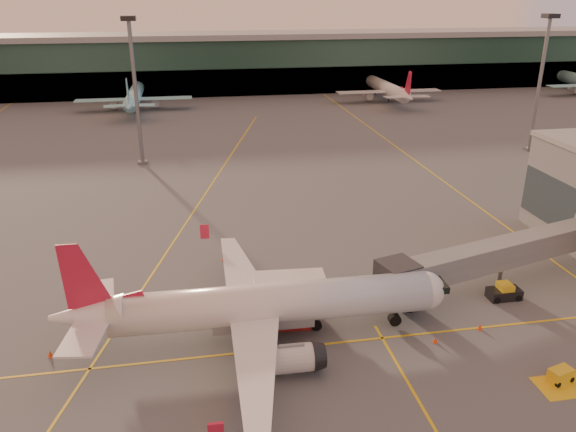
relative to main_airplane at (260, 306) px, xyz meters
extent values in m
plane|color=#4C4F54|center=(5.97, -6.81, -3.46)|extent=(600.00, 600.00, 0.00)
cube|color=yellow|center=(5.97, -1.81, -3.46)|extent=(80.00, 0.25, 0.01)
cube|color=yellow|center=(-4.03, 38.19, -3.46)|extent=(31.30, 115.98, 0.01)
cube|color=yellow|center=(35.97, 63.19, -3.46)|extent=(0.25, 160.00, 0.01)
cube|color=yellow|center=(23.97, -10.81, -3.46)|extent=(6.00, 3.00, 0.01)
cube|color=#19382D|center=(5.97, 135.19, 4.54)|extent=(400.00, 18.00, 16.00)
cube|color=gray|center=(5.97, 135.19, 13.34)|extent=(400.00, 20.00, 1.60)
cube|color=black|center=(5.97, 126.69, 0.54)|extent=(400.00, 1.00, 8.00)
cylinder|color=slate|center=(-14.03, 59.19, 9.04)|extent=(0.70, 0.70, 25.00)
cube|color=black|center=(-14.03, 59.19, 21.74)|extent=(2.40, 2.40, 0.80)
cube|color=slate|center=(-14.03, 59.19, -3.21)|extent=(1.60, 1.60, 0.50)
cylinder|color=slate|center=(60.97, 55.19, 9.04)|extent=(0.70, 0.70, 25.00)
cube|color=black|center=(60.97, 55.19, 21.74)|extent=(2.40, 2.40, 0.80)
cube|color=slate|center=(60.97, 55.19, -3.21)|extent=(1.60, 1.60, 0.50)
cylinder|color=silver|center=(1.21, -0.02, 0.19)|extent=(28.52, 4.13, 3.65)
sphere|color=silver|center=(15.45, -0.26, 0.19)|extent=(3.58, 3.58, 3.58)
cube|color=black|center=(16.49, -0.27, 0.65)|extent=(1.68, 2.40, 0.64)
cone|color=silver|center=(-14.75, 0.25, 0.47)|extent=(6.31, 3.58, 3.47)
cube|color=silver|center=(-14.46, -2.88, 0.56)|extent=(3.83, 6.29, 0.18)
cylinder|color=silver|center=(1.82, -5.59, -1.82)|extent=(3.86, 2.44, 2.38)
cylinder|color=black|center=(-0.91, -2.36, -2.64)|extent=(1.67, 1.31, 1.64)
cylinder|color=black|center=(-0.91, -2.36, -2.14)|extent=(0.33, 0.33, 1.00)
cube|color=silver|center=(-14.35, 3.36, 0.56)|extent=(3.65, 6.22, 0.18)
cylinder|color=silver|center=(2.00, 5.52, -1.82)|extent=(3.86, 2.44, 2.38)
cylinder|color=black|center=(-0.83, 2.39, -2.64)|extent=(1.67, 1.31, 1.64)
cylinder|color=black|center=(-0.83, 2.39, -2.14)|extent=(0.33, 0.33, 1.00)
cube|color=slate|center=(0.17, 0.00, -0.99)|extent=(9.07, 3.07, 1.46)
cylinder|color=black|center=(12.67, -0.21, -2.64)|extent=(1.16, 0.75, 1.15)
cube|color=slate|center=(26.54, 5.40, 0.49)|extent=(27.56, 10.08, 2.70)
cube|color=#2D3035|center=(13.62, 2.21, 0.49)|extent=(4.20, 4.20, 3.00)
cube|color=#2D3035|center=(15.12, 3.11, -2.26)|extent=(1.60, 2.40, 2.40)
cylinder|color=black|center=(15.12, 2.01, -3.06)|extent=(0.80, 0.40, 0.80)
cylinder|color=black|center=(15.12, 4.21, -3.06)|extent=(0.80, 0.40, 0.80)
cylinder|color=slate|center=(26.54, 5.40, -2.13)|extent=(0.50, 0.50, 2.65)
cube|color=#A51B17|center=(3.38, 2.04, -2.61)|extent=(3.80, 2.95, 1.70)
cube|color=silver|center=(3.04, 2.06, 0.05)|extent=(6.74, 3.27, 3.17)
cylinder|color=black|center=(1.25, 0.82, -2.95)|extent=(1.04, 0.46, 1.02)
cylinder|color=black|center=(5.32, 0.55, -2.95)|extent=(1.04, 0.46, 1.02)
cube|color=gold|center=(23.20, -10.15, -2.88)|extent=(2.17, 1.63, 1.16)
cylinder|color=black|center=(22.58, -10.82, -3.22)|extent=(0.53, 0.36, 0.48)
cylinder|color=black|center=(24.07, -10.40, -3.22)|extent=(0.53, 0.36, 0.48)
cube|color=black|center=(25.65, 2.84, -2.92)|extent=(3.33, 1.78, 1.07)
cube|color=gold|center=(25.65, 2.84, -2.19)|extent=(1.38, 1.57, 0.88)
cylinder|color=black|center=(24.48, 2.05, -3.12)|extent=(0.68, 0.30, 0.68)
cylinder|color=black|center=(26.82, 2.07, -3.12)|extent=(0.68, 0.30, 0.68)
cone|color=#E73F0C|center=(20.46, -2.06, -3.18)|extent=(0.45, 0.45, 0.57)
cube|color=#E73F0C|center=(20.46, -2.06, -3.45)|extent=(0.39, 0.39, 0.03)
cone|color=#E73F0C|center=(-18.35, 0.56, -3.16)|extent=(0.47, 0.47, 0.59)
cube|color=#E73F0C|center=(-18.35, 0.56, -3.45)|extent=(0.40, 0.40, 0.03)
cone|color=#E73F0C|center=(-2.23, 16.59, -3.20)|extent=(0.42, 0.42, 0.53)
cube|color=#E73F0C|center=(-2.23, 16.59, -3.45)|extent=(0.36, 0.36, 0.03)
cone|color=#E73F0C|center=(15.45, -3.30, -3.18)|extent=(0.44, 0.44, 0.56)
cube|color=#E73F0C|center=(15.45, -3.30, -3.45)|extent=(0.38, 0.38, 0.03)
camera|label=1|loc=(-5.13, -43.04, 26.12)|focal=35.00mm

